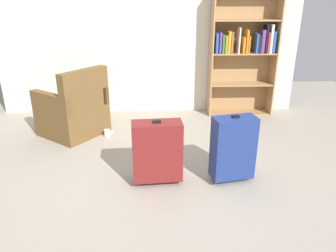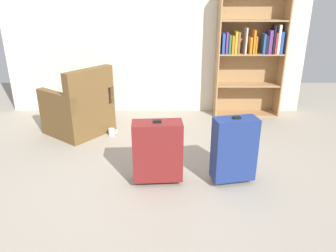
{
  "view_description": "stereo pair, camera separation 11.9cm",
  "coord_description": "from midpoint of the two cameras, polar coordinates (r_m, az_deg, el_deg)",
  "views": [
    {
      "loc": [
        0.08,
        -2.8,
        1.72
      ],
      "look_at": [
        0.2,
        0.12,
        0.55
      ],
      "focal_mm": 34.73,
      "sensor_mm": 36.0,
      "label": 1
    },
    {
      "loc": [
        0.2,
        -2.81,
        1.72
      ],
      "look_at": [
        0.2,
        0.12,
        0.55
      ],
      "focal_mm": 34.73,
      "sensor_mm": 36.0,
      "label": 2
    }
  ],
  "objects": [
    {
      "name": "ground_plane",
      "position": [
        3.29,
        -2.56,
        -9.75
      ],
      "size": [
        8.01,
        8.01,
        0.0
      ],
      "primitive_type": "plane",
      "color": "#9E9384"
    },
    {
      "name": "back_wall",
      "position": [
        5.07,
        -1.79,
        16.99
      ],
      "size": [
        4.58,
        0.1,
        2.6
      ],
      "primitive_type": "cube",
      "color": "beige",
      "rests_on": "ground"
    },
    {
      "name": "bookshelf",
      "position": [
        5.07,
        14.81,
        12.69
      ],
      "size": [
        0.97,
        0.31,
        1.86
      ],
      "color": "#A87F51",
      "rests_on": "ground"
    },
    {
      "name": "armchair",
      "position": [
        4.46,
        -14.68,
        2.7
      ],
      "size": [
        0.98,
        0.98,
        0.9
      ],
      "color": "brown",
      "rests_on": "ground"
    },
    {
      "name": "mug",
      "position": [
        4.36,
        -9.23,
        -1.07
      ],
      "size": [
        0.12,
        0.08,
        0.1
      ],
      "color": "white",
      "rests_on": "ground"
    },
    {
      "name": "suitcase_dark_red",
      "position": [
        3.13,
        -0.91,
        -4.37
      ],
      "size": [
        0.49,
        0.25,
        0.66
      ],
      "color": "maroon",
      "rests_on": "ground"
    },
    {
      "name": "suitcase_navy_blue",
      "position": [
        3.2,
        12.41,
        -3.97
      ],
      "size": [
        0.44,
        0.27,
        0.69
      ],
      "color": "navy",
      "rests_on": "ground"
    }
  ]
}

